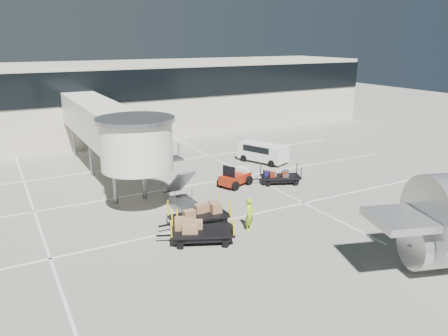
{
  "coord_description": "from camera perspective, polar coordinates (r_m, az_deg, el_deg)",
  "views": [
    {
      "loc": [
        -11.77,
        -19.38,
        10.59
      ],
      "look_at": [
        2.06,
        5.91,
        2.0
      ],
      "focal_mm": 35.0,
      "sensor_mm": 36.0,
      "label": 1
    }
  ],
  "objects": [
    {
      "name": "terminal",
      "position": [
        51.04,
        -15.7,
        8.69
      ],
      "size": [
        64.0,
        12.11,
        15.2
      ],
      "color": "beige",
      "rests_on": "ground"
    },
    {
      "name": "baggage_tug",
      "position": [
        32.54,
        1.52,
        -1.27
      ],
      "size": [
        2.84,
        2.4,
        1.69
      ],
      "rotation": [
        0.0,
        0.0,
        0.38
      ],
      "color": "maroon",
      "rests_on": "ground"
    },
    {
      "name": "box_cart_near",
      "position": [
        23.75,
        -2.72,
        -8.24
      ],
      "size": [
        4.18,
        2.92,
        1.64
      ],
      "rotation": [
        0.0,
        0.0,
        -0.42
      ],
      "color": "black",
      "rests_on": "ground"
    },
    {
      "name": "jet_bridge",
      "position": [
        33.2,
        -14.62,
        5.1
      ],
      "size": [
        5.7,
        20.4,
        6.03
      ],
      "color": "white",
      "rests_on": "ground"
    },
    {
      "name": "lane_markings",
      "position": [
        32.55,
        -7.13,
        -2.51
      ],
      "size": [
        40.0,
        30.0,
        0.02
      ],
      "color": "white",
      "rests_on": "ground"
    },
    {
      "name": "box_cart_far",
      "position": [
        25.65,
        -3.37,
        -6.36
      ],
      "size": [
        4.21,
        1.83,
        1.64
      ],
      "rotation": [
        0.0,
        0.0,
        -0.04
      ],
      "color": "black",
      "rests_on": "ground"
    },
    {
      "name": "minivan",
      "position": [
        38.8,
        4.95,
        2.2
      ],
      "size": [
        3.34,
        4.69,
        1.65
      ],
      "rotation": [
        0.0,
        0.0,
        0.41
      ],
      "color": "white",
      "rests_on": "ground"
    },
    {
      "name": "ground_worker",
      "position": [
        25.05,
        3.39,
        -6.05
      ],
      "size": [
        0.84,
        0.76,
        1.92
      ],
      "primitive_type": "imported",
      "rotation": [
        0.0,
        0.0,
        0.56
      ],
      "color": "#91D516",
      "rests_on": "ground"
    },
    {
      "name": "ground",
      "position": [
        25.03,
        2.37,
        -8.45
      ],
      "size": [
        140.0,
        140.0,
        0.0
      ],
      "primitive_type": "plane",
      "color": "gray",
      "rests_on": "ground"
    },
    {
      "name": "suitcase_cart",
      "position": [
        33.28,
        7.35,
        -1.2
      ],
      "size": [
        3.62,
        2.52,
        1.42
      ],
      "rotation": [
        0.0,
        0.0,
        -0.41
      ],
      "color": "black",
      "rests_on": "ground"
    }
  ]
}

